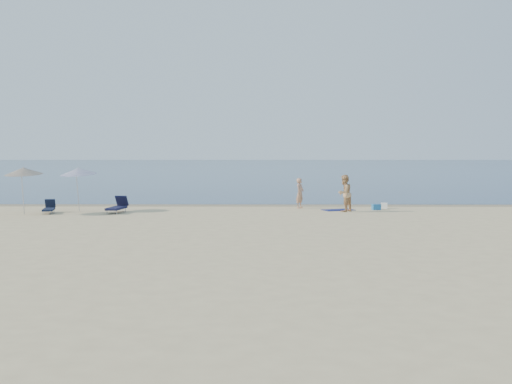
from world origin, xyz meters
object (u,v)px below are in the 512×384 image
(blue_cooler, at_px, (376,207))
(umbrella_near, at_px, (79,171))
(person_left, at_px, (300,193))
(person_right, at_px, (344,193))

(blue_cooler, distance_m, umbrella_near, 15.81)
(person_left, relative_size, person_right, 0.86)
(person_left, xyz_separation_m, person_right, (2.18, -1.99, 0.13))
(person_right, bearing_deg, umbrella_near, -49.54)
(umbrella_near, bearing_deg, person_left, 32.86)
(person_right, height_order, blue_cooler, person_right)
(blue_cooler, xyz_separation_m, umbrella_near, (-15.66, -0.93, 1.94))
(person_right, xyz_separation_m, umbrella_near, (-13.82, 0.08, 1.13))
(person_left, distance_m, person_right, 2.95)
(person_right, bearing_deg, person_left, -91.58)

